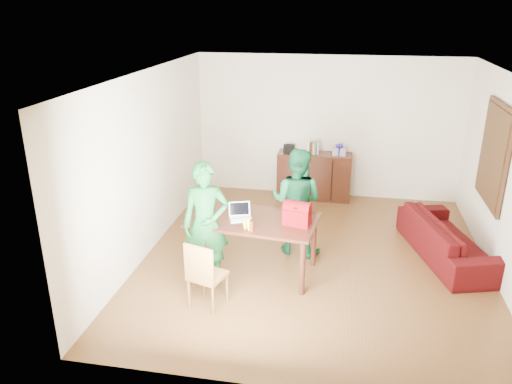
% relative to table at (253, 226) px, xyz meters
% --- Properties ---
extents(room, '(5.20, 5.70, 2.90)m').
position_rel_table_xyz_m(room, '(0.83, 0.64, 0.60)').
color(room, '#472911').
rests_on(room, ground).
extents(table, '(1.82, 1.15, 0.81)m').
position_rel_table_xyz_m(table, '(0.00, 0.00, 0.00)').
color(table, black).
rests_on(table, ground).
extents(chair, '(0.50, 0.49, 0.90)m').
position_rel_table_xyz_m(chair, '(-0.40, -0.96, -0.44)').
color(chair, brown).
rests_on(chair, ground).
extents(person_near, '(0.70, 0.55, 1.70)m').
position_rel_table_xyz_m(person_near, '(-0.57, -0.37, 0.14)').
color(person_near, '#135823').
rests_on(person_near, ground).
extents(person_far, '(0.91, 0.78, 1.64)m').
position_rel_table_xyz_m(person_far, '(0.52, 0.72, 0.11)').
color(person_far, '#13552F').
rests_on(person_far, ground).
extents(laptop, '(0.35, 0.29, 0.21)m').
position_rel_table_xyz_m(laptop, '(-0.16, -0.06, 0.15)').
color(laptop, white).
rests_on(laptop, table).
extents(bananas, '(0.19, 0.16, 0.06)m').
position_rel_table_xyz_m(bananas, '(-0.00, -0.36, 0.13)').
color(bananas, gold).
rests_on(bananas, table).
extents(bottle, '(0.07, 0.07, 0.17)m').
position_rel_table_xyz_m(bottle, '(0.05, -0.40, 0.19)').
color(bottle, '#562513').
rests_on(bottle, table).
extents(red_bag, '(0.39, 0.28, 0.26)m').
position_rel_table_xyz_m(red_bag, '(0.61, -0.08, 0.23)').
color(red_bag, maroon).
rests_on(red_bag, table).
extents(sofa, '(1.34, 2.19, 0.60)m').
position_rel_table_xyz_m(sofa, '(2.77, 0.95, -0.41)').
color(sofa, '#35070E').
rests_on(sofa, ground).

